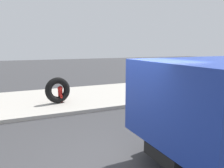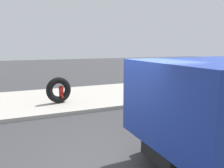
% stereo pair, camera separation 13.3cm
% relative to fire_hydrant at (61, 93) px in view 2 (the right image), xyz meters
% --- Properties ---
extents(ground_plane, '(80.00, 80.00, 0.00)m').
position_rel_fire_hydrant_xyz_m(ground_plane, '(0.22, -5.63, -0.55)').
color(ground_plane, '#38383A').
extents(sidewalk_curb, '(36.00, 5.00, 0.15)m').
position_rel_fire_hydrant_xyz_m(sidewalk_curb, '(0.22, 0.87, -0.47)').
color(sidewalk_curb, '#ADA89E').
rests_on(sidewalk_curb, ground).
extents(fire_hydrant, '(0.23, 0.52, 0.75)m').
position_rel_fire_hydrant_xyz_m(fire_hydrant, '(0.00, 0.00, 0.00)').
color(fire_hydrant, red).
rests_on(fire_hydrant, sidewalk_curb).
extents(loose_tire, '(1.20, 0.62, 1.17)m').
position_rel_fire_hydrant_xyz_m(loose_tire, '(-0.12, -0.09, 0.19)').
color(loose_tire, black).
rests_on(loose_tire, sidewalk_curb).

